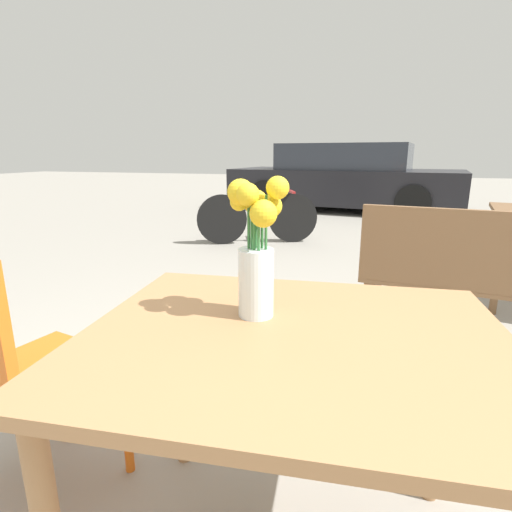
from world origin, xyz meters
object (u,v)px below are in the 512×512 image
object	(u,v)px
table_front	(294,369)
cafe_chair	(12,365)
parked_car	(344,179)
bench_near	(507,290)
bicycle	(258,218)
flower_vase	(256,252)

from	to	relation	value
table_front	cafe_chair	size ratio (longest dim) A/B	1.20
table_front	parked_car	bearing A→B (deg)	93.50
bench_near	parked_car	world-z (taller)	parked_car
bicycle	parked_car	world-z (taller)	parked_car
bench_near	parked_car	distance (m)	6.27
table_front	parked_car	world-z (taller)	parked_car
flower_vase	cafe_chair	bearing A→B (deg)	-172.14
cafe_chair	bicycle	world-z (taller)	cafe_chair
parked_car	bicycle	bearing A→B (deg)	-102.35
bench_near	bicycle	xyz separation A→B (m)	(-2.04, 2.61, -0.12)
flower_vase	parked_car	distance (m)	7.39
flower_vase	bicycle	distance (m)	4.04
cafe_chair	bench_near	size ratio (longest dim) A/B	0.60
cafe_chair	bicycle	distance (m)	3.97
bench_near	flower_vase	bearing A→B (deg)	-127.01
flower_vase	parked_car	world-z (taller)	parked_car
cafe_chair	bench_near	xyz separation A→B (m)	(1.66, 1.33, -0.05)
flower_vase	cafe_chair	distance (m)	0.82
cafe_chair	bench_near	bearing A→B (deg)	38.88
table_front	parked_car	size ratio (longest dim) A/B	0.23
table_front	parked_car	distance (m)	7.47
flower_vase	bench_near	distance (m)	1.60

